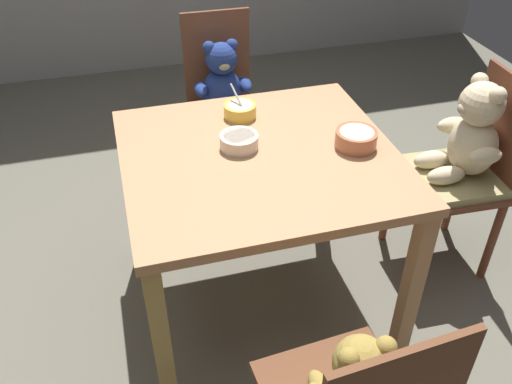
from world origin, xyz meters
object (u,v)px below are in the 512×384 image
porridge_bowl_terracotta_near_right (356,139)px  porridge_bowl_cream_center (239,141)px  dining_table (260,177)px  teddy_chair_near_right (466,151)px  teddy_chair_far_center (223,92)px  porridge_bowl_yellow_far_center (240,110)px

porridge_bowl_terracotta_near_right → porridge_bowl_cream_center: size_ratio=1.08×
dining_table → teddy_chair_near_right: 0.89m
dining_table → porridge_bowl_terracotta_near_right: porridge_bowl_terracotta_near_right is taller
dining_table → teddy_chair_near_right: teddy_chair_near_right is taller
teddy_chair_near_right → porridge_bowl_cream_center: (-0.95, 0.04, 0.18)m
porridge_bowl_terracotta_near_right → dining_table: bearing=172.6°
teddy_chair_far_center → porridge_bowl_cream_center: teddy_chair_far_center is taller
teddy_chair_far_center → teddy_chair_near_right: bearing=45.4°
porridge_bowl_terracotta_near_right → porridge_bowl_cream_center: (-0.41, 0.11, -0.01)m
dining_table → porridge_bowl_cream_center: size_ratio=6.94×
porridge_bowl_terracotta_near_right → porridge_bowl_yellow_far_center: (-0.35, 0.33, -0.01)m
dining_table → porridge_bowl_terracotta_near_right: (0.35, -0.04, 0.13)m
porridge_bowl_cream_center → porridge_bowl_yellow_far_center: porridge_bowl_yellow_far_center is taller
teddy_chair_far_center → porridge_bowl_cream_center: size_ratio=6.56×
teddy_chair_near_right → porridge_bowl_yellow_far_center: bearing=-13.4°
porridge_bowl_cream_center → porridge_bowl_yellow_far_center: bearing=75.0°
teddy_chair_far_center → teddy_chair_near_right: teddy_chair_far_center is taller
teddy_chair_far_center → porridge_bowl_yellow_far_center: (-0.06, -0.59, 0.21)m
teddy_chair_far_center → porridge_bowl_terracotta_near_right: bearing=18.5°
porridge_bowl_cream_center → dining_table: bearing=-45.8°
teddy_chair_far_center → porridge_bowl_terracotta_near_right: 0.98m
teddy_chair_near_right → dining_table: bearing=4.4°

